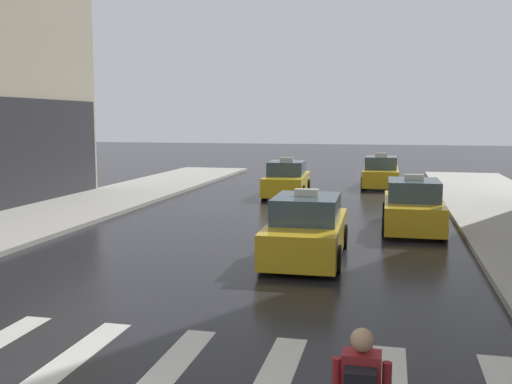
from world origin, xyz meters
TOP-DOWN VIEW (x-y plane):
  - crosswalk_markings at (-0.00, 3.00)m, footprint 11.30×2.80m
  - taxi_lead at (1.74, 10.06)m, footprint 2.00×4.57m
  - taxi_second at (4.54, 14.77)m, footprint 1.96×4.55m
  - taxi_third at (-0.92, 22.20)m, footprint 2.10×4.62m
  - taxi_fourth at (3.30, 26.82)m, footprint 1.96×4.55m

SIDE VIEW (x-z plane):
  - crosswalk_markings at x=0.00m, z-range 0.00..0.01m
  - taxi_lead at x=1.74m, z-range -0.18..1.63m
  - taxi_second at x=4.54m, z-range -0.18..1.63m
  - taxi_third at x=-0.92m, z-range -0.18..1.63m
  - taxi_fourth at x=3.30m, z-range -0.18..1.63m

